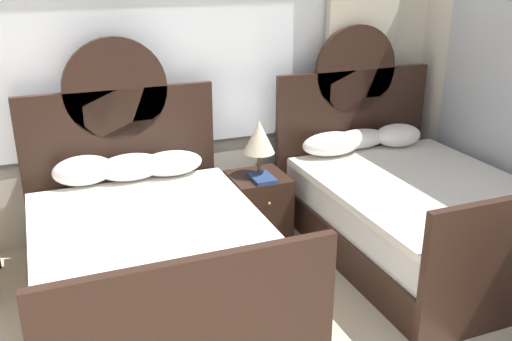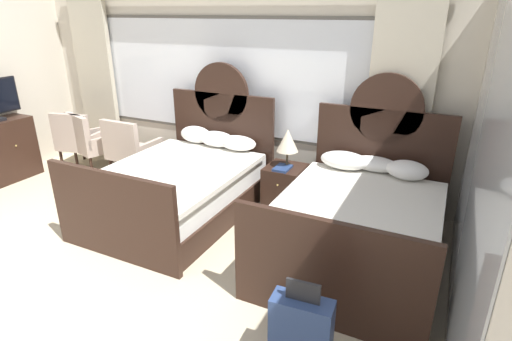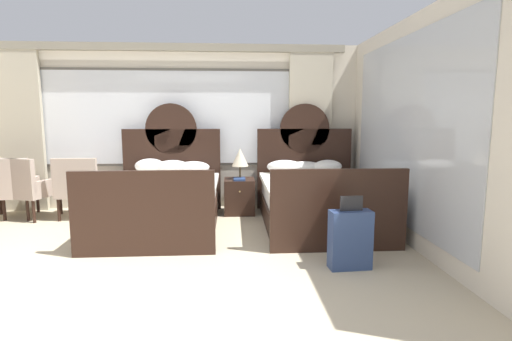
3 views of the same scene
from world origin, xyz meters
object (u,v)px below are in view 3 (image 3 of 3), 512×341
book_on_nightstand (239,179)px  armchair_by_window_centre (27,187)px  suitcase_on_floor (350,239)px  armchair_by_window_right (10,187)px  bed_near_mirror (317,198)px  armchair_by_window_left (81,186)px  nightstand_between_beds (239,196)px  table_lamp_on_nightstand (240,158)px  bed_near_window (162,200)px

book_on_nightstand → armchair_by_window_centre: size_ratio=0.28×
armchair_by_window_centre → suitcase_on_floor: (4.24, -2.20, -0.19)m
book_on_nightstand → armchair_by_window_right: armchair_by_window_right is taller
bed_near_mirror → armchair_by_window_centre: 4.29m
armchair_by_window_left → armchair_by_window_right: same height
armchair_by_window_left → nightstand_between_beds: bearing=3.4°
armchair_by_window_right → nightstand_between_beds: bearing=2.4°
table_lamp_on_nightstand → armchair_by_window_right: table_lamp_on_nightstand is taller
bed_near_window → book_on_nightstand: bed_near_window is taller
armchair_by_window_left → bed_near_window: bearing=-23.2°
armchair_by_window_centre → armchair_by_window_right: (-0.25, -0.00, 0.00)m
armchair_by_window_left → suitcase_on_floor: (3.46, -2.19, -0.19)m
nightstand_between_beds → table_lamp_on_nightstand: 0.61m
suitcase_on_floor → book_on_nightstand: bearing=115.5°
armchair_by_window_centre → suitcase_on_floor: armchair_by_window_centre is taller
bed_near_window → nightstand_between_beds: 1.29m
bed_near_mirror → nightstand_between_beds: bearing=147.0°
bed_near_mirror → armchair_by_window_left: size_ratio=2.37×
armchair_by_window_left → suitcase_on_floor: bearing=-32.4°
nightstand_between_beds → bed_near_window: bearing=-147.1°
bed_near_mirror → nightstand_between_beds: bed_near_mirror is taller
table_lamp_on_nightstand → armchair_by_window_centre: size_ratio=0.52×
suitcase_on_floor → table_lamp_on_nightstand: bearing=114.2°
bed_near_window → armchair_by_window_left: size_ratio=2.37×
bed_near_window → armchair_by_window_centre: size_ratio=2.37×
bed_near_window → table_lamp_on_nightstand: size_ratio=4.56×
armchair_by_window_right → armchair_by_window_centre: bearing=0.6°
bed_near_window → nightstand_between_beds: size_ratio=4.01×
nightstand_between_beds → suitcase_on_floor: bearing=-65.4°
armchair_by_window_right → suitcase_on_floor: armchair_by_window_right is taller
bed_near_window → nightstand_between_beds: (1.08, 0.70, -0.10)m
book_on_nightstand → armchair_by_window_centre: bearing=-179.2°
armchair_by_window_left → armchair_by_window_centre: bearing=179.7°
bed_near_mirror → armchair_by_window_right: 4.54m
table_lamp_on_nightstand → armchair_by_window_left: (-2.40, -0.15, -0.40)m
armchair_by_window_centre → armchair_by_window_right: bearing=-179.4°
table_lamp_on_nightstand → book_on_nightstand: (-0.01, -0.11, -0.32)m
table_lamp_on_nightstand → armchair_by_window_left: 2.44m
nightstand_between_beds → table_lamp_on_nightstand: table_lamp_on_nightstand is taller
armchair_by_window_right → table_lamp_on_nightstand: bearing=2.5°
nightstand_between_beds → book_on_nightstand: 0.31m
table_lamp_on_nightstand → nightstand_between_beds: bearing=-136.5°
table_lamp_on_nightstand → suitcase_on_floor: (1.06, -2.34, -0.58)m
table_lamp_on_nightstand → suitcase_on_floor: 2.64m
nightstand_between_beds → armchair_by_window_centre: armchair_by_window_centre is taller
bed_near_mirror → table_lamp_on_nightstand: bearing=146.3°
book_on_nightstand → suitcase_on_floor: bearing=-64.5°
bed_near_window → bed_near_mirror: same height
armchair_by_window_right → suitcase_on_floor: bearing=-26.0°
table_lamp_on_nightstand → armchair_by_window_centre: 3.21m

